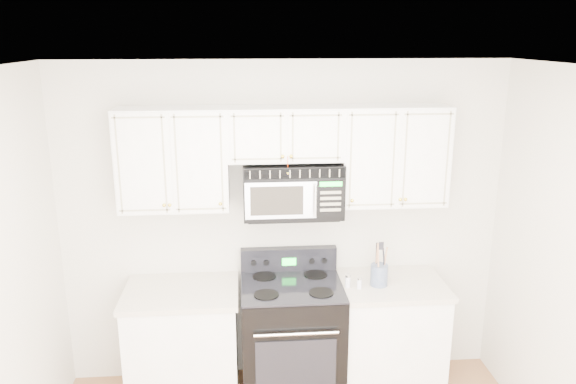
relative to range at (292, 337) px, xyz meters
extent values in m
cube|color=silver|center=(-0.04, -1.43, 2.12)|extent=(3.50, 3.50, 0.01)
cube|color=silver|center=(-0.04, 0.32, 0.82)|extent=(3.50, 0.01, 2.60)
cube|color=white|center=(-0.84, 0.01, -0.04)|extent=(0.82, 0.63, 0.88)
cube|color=beige|center=(-0.84, 0.01, 0.42)|extent=(0.86, 0.65, 0.04)
cube|color=white|center=(0.76, 0.01, -0.04)|extent=(0.82, 0.63, 0.88)
cube|color=beige|center=(0.76, 0.01, 0.42)|extent=(0.86, 0.65, 0.04)
cube|color=black|center=(0.76, 0.05, -0.43)|extent=(0.82, 0.55, 0.10)
cube|color=black|center=(0.00, -0.01, -0.02)|extent=(0.77, 0.66, 0.92)
cube|color=black|center=(0.00, -0.34, -0.03)|extent=(0.59, 0.01, 0.41)
cylinder|color=silver|center=(0.00, -0.37, 0.24)|extent=(0.61, 0.02, 0.02)
cube|color=black|center=(0.00, -0.01, 0.44)|extent=(0.77, 0.66, 0.02)
cube|color=black|center=(0.00, 0.28, 0.54)|extent=(0.77, 0.08, 0.20)
cube|color=#0FF32F|center=(0.00, 0.24, 0.54)|extent=(0.11, 0.00, 0.06)
cube|color=white|center=(-0.86, 0.16, 1.41)|extent=(0.80, 0.33, 0.75)
cube|color=white|center=(0.78, 0.16, 1.41)|extent=(0.80, 0.33, 0.75)
cube|color=white|center=(-0.04, 0.16, 1.59)|extent=(0.84, 0.33, 0.39)
sphere|color=yellow|center=(-0.88, -0.03, 1.12)|extent=(0.03, 0.03, 0.03)
sphere|color=yellow|center=(-0.52, -0.03, 1.12)|extent=(0.03, 0.03, 0.03)
sphere|color=yellow|center=(0.44, -0.03, 1.12)|extent=(0.03, 0.03, 0.03)
sphere|color=yellow|center=(0.80, -0.03, 1.12)|extent=(0.03, 0.03, 0.03)
sphere|color=yellow|center=(-0.07, -0.03, 1.46)|extent=(0.03, 0.03, 0.03)
sphere|color=yellow|center=(-0.01, -0.03, 1.46)|extent=(0.03, 0.03, 0.03)
cylinder|color=#BB2502|center=(-0.03, -0.03, 1.40)|extent=(0.01, 0.00, 0.12)
sphere|color=yellow|center=(-0.03, -0.03, 1.34)|extent=(0.04, 0.04, 0.04)
cube|color=black|center=(0.02, 0.14, 1.17)|extent=(0.74, 0.37, 0.41)
cube|color=#A0987F|center=(0.02, -0.04, 1.33)|extent=(0.72, 0.01, 0.07)
cube|color=silver|center=(-0.08, -0.05, 1.14)|extent=(0.52, 0.01, 0.27)
cube|color=black|center=(-0.11, -0.06, 1.14)|extent=(0.38, 0.01, 0.21)
cube|color=black|center=(0.28, -0.05, 1.14)|extent=(0.20, 0.01, 0.27)
cube|color=#0FF32F|center=(0.28, -0.06, 1.25)|extent=(0.16, 0.00, 0.03)
cylinder|color=silver|center=(0.16, -0.09, 1.14)|extent=(0.02, 0.02, 0.23)
cylinder|color=slate|center=(0.67, -0.03, 0.52)|extent=(0.13, 0.13, 0.17)
cylinder|color=#B07B55|center=(0.70, -0.03, 0.60)|extent=(0.01, 0.01, 0.29)
cylinder|color=black|center=(0.65, 0.00, 0.61)|extent=(0.01, 0.01, 0.31)
cylinder|color=#B07B55|center=(0.65, -0.06, 0.62)|extent=(0.01, 0.01, 0.33)
cylinder|color=black|center=(0.70, -0.03, 0.60)|extent=(0.01, 0.01, 0.29)
cylinder|color=#B07B55|center=(0.65, 0.00, 0.61)|extent=(0.01, 0.01, 0.31)
cylinder|color=silver|center=(0.51, -0.08, 0.47)|extent=(0.04, 0.04, 0.07)
cylinder|color=silver|center=(0.51, -0.08, 0.52)|extent=(0.04, 0.04, 0.01)
cylinder|color=silver|center=(0.42, -0.05, 0.48)|extent=(0.04, 0.04, 0.08)
cylinder|color=silver|center=(0.42, -0.05, 0.53)|extent=(0.04, 0.04, 0.02)
camera|label=1|loc=(-0.36, -3.91, 2.29)|focal=35.00mm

